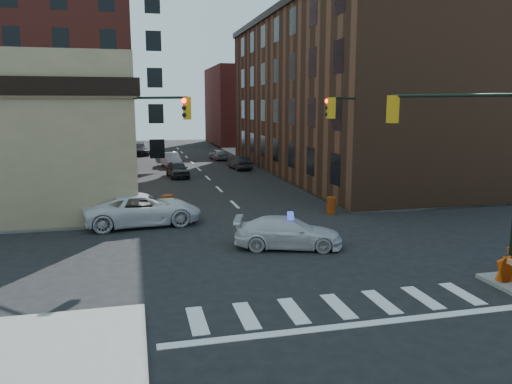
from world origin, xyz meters
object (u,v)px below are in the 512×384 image
police_car (288,232)px  barrel_bank (168,205)px  pickup (143,209)px  pedestrian_a (80,207)px  pedestrian_b (77,208)px  barrel_road (331,205)px  parked_car_enear (240,162)px  parked_car_wfar (171,160)px  parked_car_wnear (178,169)px  barricade_nw_a (100,215)px

police_car → barrel_bank: bearing=46.9°
pickup → pedestrian_a: (-3.19, 0.20, 0.25)m
pedestrian_b → barrel_road: size_ratio=1.72×
parked_car_enear → barrel_road: size_ratio=4.10×
pedestrian_b → barrel_road: bearing=-7.3°
parked_car_wfar → pedestrian_b: (-6.64, -24.45, 0.29)m
pickup → pedestrian_a: size_ratio=3.21×
parked_car_wnear → barrel_bank: bearing=-102.1°
parked_car_enear → barricade_nw_a: (-11.92, -21.42, -0.01)m
barrel_bank → parked_car_enear: bearing=66.5°
parked_car_wnear → barrel_road: size_ratio=4.08×
police_car → parked_car_enear: size_ratio=1.17×
pedestrian_a → barrel_road: (13.94, 0.00, -0.60)m
parked_car_enear → barrel_bank: (-8.26, -19.03, -0.10)m
police_car → barrel_road: size_ratio=4.80×
parked_car_wfar → pedestrian_b: pedestrian_b is taller
police_car → parked_car_wnear: 23.39m
parked_car_wnear → pedestrian_a: 18.30m
parked_car_wnear → pedestrian_b: pedestrian_b is taller
parked_car_wfar → barrel_road: size_ratio=4.39×
police_car → barricade_nw_a: police_car is taller
barrel_road → barricade_nw_a: (-12.95, -0.30, 0.16)m
police_car → barricade_nw_a: (-8.42, 5.80, -0.03)m
parked_car_wnear → barrel_bank: 15.14m
pedestrian_a → pedestrian_b: 0.33m
police_car → pedestrian_a: 11.21m
pedestrian_a → barricade_nw_a: 1.12m
barrel_bank → police_car: bearing=-59.8°
parked_car_wnear → pedestrian_b: bearing=-116.7°
barricade_nw_a → police_car: bearing=-25.7°
parked_car_enear → pedestrian_a: (-12.91, -21.12, 0.43)m
police_car → pedestrian_b: (-9.55, 6.38, 0.31)m
parked_car_wnear → barrel_road: bearing=-71.6°
parked_car_wfar → barricade_nw_a: bearing=-108.3°
parked_car_enear → pedestrian_a: 24.75m
parked_car_enear → parked_car_wfar: bearing=-34.8°
pickup → parked_car_wfar: 25.14m
pedestrian_b → pedestrian_a: bearing=-67.4°
parked_car_wfar → parked_car_enear: 7.37m
parked_car_enear → barrel_bank: 20.75m
pedestrian_b → barricade_nw_a: 1.32m
parked_car_enear → pickup: bearing=60.0°
parked_car_wnear → parked_car_wfar: bearing=84.9°
pickup → police_car: bearing=-139.9°
pedestrian_b → barrel_bank: pedestrian_b is taller
barrel_road → parked_car_wnear: bearing=113.5°
parked_car_wfar → pedestrian_a: 25.57m
barrel_road → barricade_nw_a: size_ratio=0.73×
parked_car_wnear → pedestrian_a: pedestrian_a is taller
pedestrian_b → parked_car_wnear: bearing=62.3°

